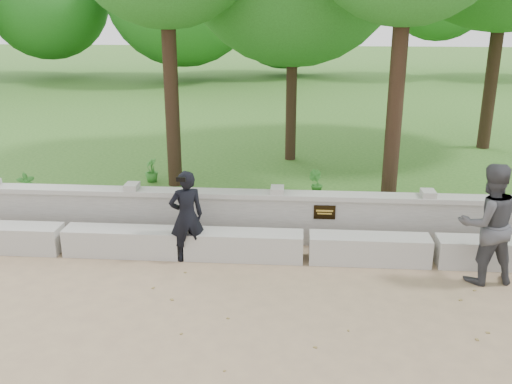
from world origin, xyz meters
TOP-DOWN VIEW (x-y plane):
  - ground at (0.00, 0.00)m, footprint 80.00×80.00m
  - lawn at (0.00, 14.00)m, footprint 40.00×22.00m
  - concrete_bench at (0.00, 1.90)m, footprint 11.90×0.45m
  - parapet_wall at (0.00, 2.60)m, footprint 12.50×0.35m
  - man_main at (-1.90, 1.77)m, footprint 0.64×0.61m
  - visitor_left at (2.60, 1.39)m, footprint 0.99×0.83m
  - shrub_a at (-5.25, 3.35)m, footprint 0.40×0.42m
  - shrub_b at (0.20, 4.40)m, footprint 0.37×0.36m
  - shrub_d at (-3.32, 5.10)m, footprint 0.38×0.38m

SIDE VIEW (x-z plane):
  - ground at x=0.00m, z-range 0.00..0.00m
  - lawn at x=0.00m, z-range 0.00..0.25m
  - concrete_bench at x=0.00m, z-range 0.00..0.45m
  - parapet_wall at x=0.00m, z-range 0.01..0.91m
  - shrub_d at x=-3.32m, z-range 0.25..0.76m
  - shrub_b at x=0.20m, z-range 0.25..0.78m
  - shrub_a at x=-5.25m, z-range 0.25..0.91m
  - man_main at x=-1.90m, z-range 0.00..1.50m
  - visitor_left at x=2.60m, z-range 0.00..1.81m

